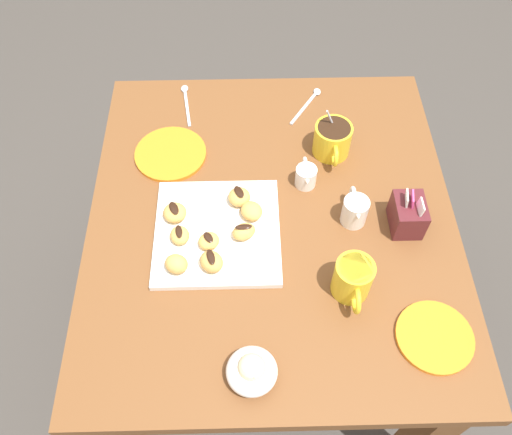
{
  "coord_description": "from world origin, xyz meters",
  "views": [
    {
      "loc": [
        0.72,
        -0.06,
        1.74
      ],
      "look_at": [
        0.02,
        -0.04,
        0.73
      ],
      "focal_mm": 37.03,
      "sensor_mm": 36.0,
      "label": 1
    }
  ],
  "objects_px": {
    "coffee_mug_yellow_right": "(353,279)",
    "beignet_7": "(252,211)",
    "coffee_mug_yellow_left": "(332,139)",
    "cream_pitcher_white": "(355,210)",
    "saucer_orange_right": "(171,154)",
    "chocolate_sauce_pitcher": "(306,175)",
    "saucer_orange_left": "(435,337)",
    "pastry_plate_square": "(217,232)",
    "ice_cream_bowl": "(252,370)",
    "sugar_caddy": "(408,215)",
    "beignet_6": "(175,213)",
    "beignet_5": "(239,197)",
    "beignet_0": "(209,241)",
    "beignet_1": "(244,232)",
    "beignet_2": "(176,264)",
    "beignet_4": "(211,262)",
    "dining_table": "(271,243)",
    "beignet_3": "(180,235)"
  },
  "relations": [
    {
      "from": "coffee_mug_yellow_right",
      "to": "beignet_7",
      "type": "distance_m",
      "value": 0.28
    },
    {
      "from": "coffee_mug_yellow_left",
      "to": "beignet_7",
      "type": "bearing_deg",
      "value": -45.07
    },
    {
      "from": "cream_pitcher_white",
      "to": "saucer_orange_right",
      "type": "xyz_separation_m",
      "value": [
        -0.21,
        -0.45,
        -0.03
      ]
    },
    {
      "from": "coffee_mug_yellow_right",
      "to": "chocolate_sauce_pitcher",
      "type": "bearing_deg",
      "value": -165.96
    },
    {
      "from": "saucer_orange_left",
      "to": "coffee_mug_yellow_left",
      "type": "bearing_deg",
      "value": -162.69
    },
    {
      "from": "coffee_mug_yellow_right",
      "to": "pastry_plate_square",
      "type": "bearing_deg",
      "value": -117.62
    },
    {
      "from": "beignet_7",
      "to": "saucer_orange_right",
      "type": "bearing_deg",
      "value": -135.04
    },
    {
      "from": "ice_cream_bowl",
      "to": "saucer_orange_left",
      "type": "bearing_deg",
      "value": 100.47
    },
    {
      "from": "sugar_caddy",
      "to": "beignet_7",
      "type": "distance_m",
      "value": 0.36
    },
    {
      "from": "beignet_6",
      "to": "beignet_5",
      "type": "bearing_deg",
      "value": 105.19
    },
    {
      "from": "chocolate_sauce_pitcher",
      "to": "beignet_5",
      "type": "relative_size",
      "value": 1.75
    },
    {
      "from": "beignet_0",
      "to": "beignet_1",
      "type": "bearing_deg",
      "value": 104.64
    },
    {
      "from": "saucer_orange_right",
      "to": "beignet_0",
      "type": "relative_size",
      "value": 3.81
    },
    {
      "from": "saucer_orange_left",
      "to": "beignet_6",
      "type": "height_order",
      "value": "beignet_6"
    },
    {
      "from": "beignet_0",
      "to": "sugar_caddy",
      "type": "bearing_deg",
      "value": 96.77
    },
    {
      "from": "ice_cream_bowl",
      "to": "beignet_6",
      "type": "distance_m",
      "value": 0.41
    },
    {
      "from": "saucer_orange_left",
      "to": "beignet_2",
      "type": "relative_size",
      "value": 3.11
    },
    {
      "from": "chocolate_sauce_pitcher",
      "to": "beignet_7",
      "type": "xyz_separation_m",
      "value": [
        0.11,
        -0.14,
        0.0
      ]
    },
    {
      "from": "beignet_0",
      "to": "beignet_6",
      "type": "relative_size",
      "value": 0.89
    },
    {
      "from": "ice_cream_bowl",
      "to": "beignet_4",
      "type": "distance_m",
      "value": 0.25
    },
    {
      "from": "saucer_orange_left",
      "to": "beignet_2",
      "type": "bearing_deg",
      "value": -107.3
    },
    {
      "from": "saucer_orange_right",
      "to": "beignet_0",
      "type": "xyz_separation_m",
      "value": [
        0.28,
        0.11,
        0.03
      ]
    },
    {
      "from": "cream_pitcher_white",
      "to": "sugar_caddy",
      "type": "relative_size",
      "value": 0.99
    },
    {
      "from": "pastry_plate_square",
      "to": "beignet_5",
      "type": "height_order",
      "value": "beignet_5"
    },
    {
      "from": "dining_table",
      "to": "sugar_caddy",
      "type": "distance_m",
      "value": 0.35
    },
    {
      "from": "coffee_mug_yellow_left",
      "to": "beignet_5",
      "type": "bearing_deg",
      "value": -54.69
    },
    {
      "from": "coffee_mug_yellow_right",
      "to": "beignet_5",
      "type": "distance_m",
      "value": 0.33
    },
    {
      "from": "coffee_mug_yellow_left",
      "to": "cream_pitcher_white",
      "type": "relative_size",
      "value": 1.27
    },
    {
      "from": "beignet_1",
      "to": "beignet_7",
      "type": "distance_m",
      "value": 0.06
    },
    {
      "from": "pastry_plate_square",
      "to": "beignet_0",
      "type": "bearing_deg",
      "value": -24.18
    },
    {
      "from": "cream_pitcher_white",
      "to": "beignet_1",
      "type": "height_order",
      "value": "cream_pitcher_white"
    },
    {
      "from": "sugar_caddy",
      "to": "beignet_6",
      "type": "height_order",
      "value": "sugar_caddy"
    },
    {
      "from": "saucer_orange_right",
      "to": "chocolate_sauce_pitcher",
      "type": "bearing_deg",
      "value": 73.54
    },
    {
      "from": "coffee_mug_yellow_right",
      "to": "beignet_6",
      "type": "relative_size",
      "value": 2.25
    },
    {
      "from": "coffee_mug_yellow_right",
      "to": "beignet_5",
      "type": "relative_size",
      "value": 2.34
    },
    {
      "from": "chocolate_sauce_pitcher",
      "to": "saucer_orange_left",
      "type": "bearing_deg",
      "value": 29.71
    },
    {
      "from": "beignet_1",
      "to": "beignet_5",
      "type": "bearing_deg",
      "value": -174.33
    },
    {
      "from": "pastry_plate_square",
      "to": "chocolate_sauce_pitcher",
      "type": "bearing_deg",
      "value": 124.08
    },
    {
      "from": "chocolate_sauce_pitcher",
      "to": "saucer_orange_left",
      "type": "distance_m",
      "value": 0.47
    },
    {
      "from": "saucer_orange_right",
      "to": "beignet_4",
      "type": "bearing_deg",
      "value": 18.84
    },
    {
      "from": "cream_pitcher_white",
      "to": "beignet_5",
      "type": "relative_size",
      "value": 1.99
    },
    {
      "from": "coffee_mug_yellow_right",
      "to": "beignet_3",
      "type": "distance_m",
      "value": 0.4
    },
    {
      "from": "dining_table",
      "to": "sugar_caddy",
      "type": "xyz_separation_m",
      "value": [
        0.04,
        0.31,
        0.17
      ]
    },
    {
      "from": "dining_table",
      "to": "coffee_mug_yellow_right",
      "type": "bearing_deg",
      "value": 38.38
    },
    {
      "from": "coffee_mug_yellow_left",
      "to": "beignet_4",
      "type": "height_order",
      "value": "coffee_mug_yellow_left"
    },
    {
      "from": "coffee_mug_yellow_left",
      "to": "beignet_4",
      "type": "distance_m",
      "value": 0.46
    },
    {
      "from": "coffee_mug_yellow_right",
      "to": "beignet_7",
      "type": "bearing_deg",
      "value": -132.47
    },
    {
      "from": "coffee_mug_yellow_right",
      "to": "cream_pitcher_white",
      "type": "relative_size",
      "value": 1.18
    },
    {
      "from": "beignet_2",
      "to": "coffee_mug_yellow_right",
      "type": "bearing_deg",
      "value": 81.98
    },
    {
      "from": "beignet_4",
      "to": "ice_cream_bowl",
      "type": "bearing_deg",
      "value": 19.05
    }
  ]
}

